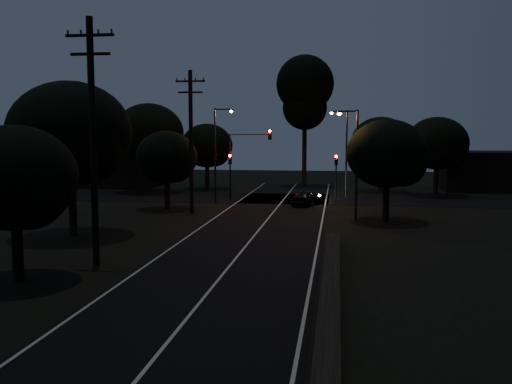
% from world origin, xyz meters
% --- Properties ---
extents(road_surface, '(60.00, 70.00, 0.03)m').
position_xyz_m(road_surface, '(0.00, 31.12, 0.01)').
color(road_surface, black).
rests_on(road_surface, ground).
extents(utility_pole_mid, '(2.20, 0.30, 11.00)m').
position_xyz_m(utility_pole_mid, '(-6.00, 15.00, 5.74)').
color(utility_pole_mid, black).
rests_on(utility_pole_mid, ground).
extents(utility_pole_far, '(2.20, 0.30, 10.50)m').
position_xyz_m(utility_pole_far, '(-6.00, 32.00, 5.48)').
color(utility_pole_far, black).
rests_on(utility_pole_far, ground).
extents(tree_left_b, '(4.97, 4.97, 6.32)m').
position_xyz_m(tree_left_b, '(-7.82, 11.90, 4.10)').
color(tree_left_b, black).
rests_on(tree_left_b, ground).
extents(tree_left_c, '(7.07, 7.07, 8.93)m').
position_xyz_m(tree_left_c, '(-10.25, 21.86, 5.78)').
color(tree_left_c, black).
rests_on(tree_left_c, ground).
extents(tree_left_d, '(4.81, 4.81, 6.11)m').
position_xyz_m(tree_left_d, '(-8.33, 33.90, 3.95)').
color(tree_left_d, black).
rests_on(tree_left_d, ground).
extents(tree_far_nw, '(5.44, 5.44, 6.90)m').
position_xyz_m(tree_far_nw, '(-8.81, 49.89, 4.46)').
color(tree_far_nw, black).
rests_on(tree_far_nw, ground).
extents(tree_far_w, '(6.96, 6.96, 8.87)m').
position_xyz_m(tree_far_w, '(-13.75, 45.86, 5.77)').
color(tree_far_w, black).
rests_on(tree_far_w, ground).
extents(tree_far_ne, '(5.97, 5.97, 7.55)m').
position_xyz_m(tree_far_ne, '(9.21, 49.88, 4.88)').
color(tree_far_ne, black).
rests_on(tree_far_ne, ground).
extents(tree_far_e, '(5.87, 5.87, 7.44)m').
position_xyz_m(tree_far_e, '(14.21, 46.88, 4.82)').
color(tree_far_e, black).
rests_on(tree_far_e, ground).
extents(tree_right_a, '(5.41, 5.41, 6.88)m').
position_xyz_m(tree_right_a, '(8.19, 29.89, 4.46)').
color(tree_right_a, black).
rests_on(tree_right_a, ground).
extents(tall_pine, '(6.38, 6.38, 14.50)m').
position_xyz_m(tall_pine, '(1.00, 55.00, 10.45)').
color(tall_pine, black).
rests_on(tall_pine, ground).
extents(building_left, '(10.00, 8.00, 4.40)m').
position_xyz_m(building_left, '(-20.00, 52.00, 2.20)').
color(building_left, black).
rests_on(building_left, ground).
extents(building_right, '(9.00, 7.00, 4.00)m').
position_xyz_m(building_right, '(20.00, 53.00, 2.00)').
color(building_right, black).
rests_on(building_right, ground).
extents(signal_left, '(0.28, 0.35, 4.10)m').
position_xyz_m(signal_left, '(-4.60, 39.99, 2.84)').
color(signal_left, black).
rests_on(signal_left, ground).
extents(signal_right, '(0.28, 0.35, 4.10)m').
position_xyz_m(signal_right, '(4.60, 39.99, 2.84)').
color(signal_right, black).
rests_on(signal_right, ground).
extents(signal_mast, '(3.70, 0.35, 6.25)m').
position_xyz_m(signal_mast, '(-2.91, 39.99, 4.34)').
color(signal_mast, black).
rests_on(signal_mast, ground).
extents(streetlight_a, '(1.66, 0.26, 8.00)m').
position_xyz_m(streetlight_a, '(-5.31, 38.00, 4.64)').
color(streetlight_a, black).
rests_on(streetlight_a, ground).
extents(streetlight_b, '(1.66, 0.26, 8.00)m').
position_xyz_m(streetlight_b, '(5.31, 44.00, 4.64)').
color(streetlight_b, black).
rests_on(streetlight_b, ground).
extents(streetlight_c, '(1.46, 0.26, 7.50)m').
position_xyz_m(streetlight_c, '(5.83, 30.00, 4.35)').
color(streetlight_c, black).
rests_on(streetlight_c, ground).
extents(car, '(2.53, 4.04, 1.28)m').
position_xyz_m(car, '(2.16, 37.67, 0.64)').
color(car, black).
rests_on(car, ground).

